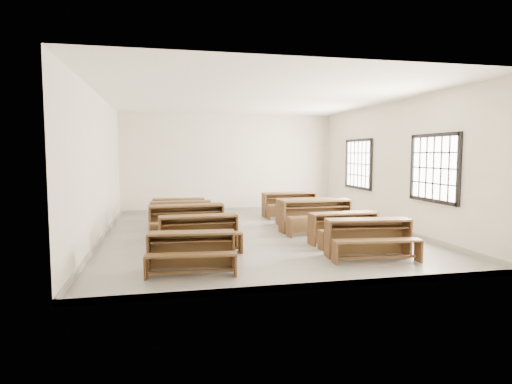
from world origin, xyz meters
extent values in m
plane|color=gray|center=(0.00, 0.00, 0.00)|extent=(8.50, 8.50, 0.00)
cube|color=white|center=(0.00, 0.00, 3.18)|extent=(7.00, 8.50, 0.05)
cube|color=beige|center=(0.00, 4.22, 1.60)|extent=(7.00, 0.05, 3.20)
cube|color=beige|center=(0.00, -4.22, 1.60)|extent=(7.00, 0.05, 3.20)
cube|color=beige|center=(-3.48, 0.00, 1.60)|extent=(0.05, 8.50, 3.20)
cube|color=beige|center=(3.48, 0.00, 1.60)|extent=(0.05, 8.50, 3.20)
cube|color=gray|center=(0.00, 4.23, 0.05)|extent=(7.00, 0.04, 0.10)
cube|color=gray|center=(0.00, -4.23, 0.05)|extent=(7.00, 0.04, 0.10)
cube|color=gray|center=(-3.48, 0.00, 0.05)|extent=(0.04, 8.50, 0.10)
cube|color=gray|center=(3.48, 0.00, 0.05)|extent=(0.04, 8.50, 0.10)
cube|color=white|center=(3.47, -1.80, 1.60)|extent=(0.02, 1.50, 1.30)
cube|color=black|center=(3.45, -1.80, 2.29)|extent=(0.06, 1.62, 0.08)
cube|color=black|center=(3.45, -1.80, 0.91)|extent=(0.06, 1.62, 0.08)
cube|color=black|center=(3.45, -2.59, 1.60)|extent=(0.06, 0.08, 1.46)
cube|color=black|center=(3.45, -1.01, 1.60)|extent=(0.06, 0.08, 1.46)
cube|color=white|center=(3.47, 1.80, 1.60)|extent=(0.02, 1.50, 1.30)
cube|color=black|center=(3.45, 1.80, 2.29)|extent=(0.06, 1.62, 0.08)
cube|color=black|center=(3.45, 1.80, 0.91)|extent=(0.06, 1.62, 0.08)
cube|color=black|center=(3.45, 1.01, 1.60)|extent=(0.06, 0.08, 1.46)
cube|color=black|center=(3.45, 2.59, 1.60)|extent=(0.06, 0.08, 1.46)
cube|color=brown|center=(-1.70, -2.86, 0.61)|extent=(1.43, 0.47, 0.04)
cube|color=brown|center=(-1.68, -2.71, 0.30)|extent=(1.40, 0.16, 0.60)
cube|color=#52341C|center=(-2.38, -2.80, 0.30)|extent=(0.07, 0.35, 0.60)
cube|color=#52341C|center=(-1.02, -2.92, 0.30)|extent=(0.07, 0.35, 0.60)
cube|color=#52341C|center=(-1.70, -2.88, 0.49)|extent=(1.32, 0.37, 0.02)
cube|color=brown|center=(-1.74, -3.29, 0.35)|extent=(1.42, 0.37, 0.04)
cube|color=#52341C|center=(-2.42, -3.23, 0.17)|extent=(0.06, 0.25, 0.33)
cube|color=#52341C|center=(-1.05, -3.35, 0.17)|extent=(0.06, 0.25, 0.33)
cube|color=#52341C|center=(-1.74, -3.29, 0.09)|extent=(1.30, 0.16, 0.04)
cube|color=brown|center=(-1.47, -1.40, 0.67)|extent=(1.55, 0.46, 0.04)
cube|color=brown|center=(-1.48, -1.23, 0.33)|extent=(1.54, 0.12, 0.65)
cube|color=#52341C|center=(-2.22, -1.44, 0.33)|extent=(0.06, 0.39, 0.65)
cube|color=#52341C|center=(-0.72, -1.36, 0.33)|extent=(0.06, 0.39, 0.65)
cube|color=#52341C|center=(-1.47, -1.42, 0.54)|extent=(1.43, 0.36, 0.02)
cube|color=brown|center=(-1.44, -1.87, 0.38)|extent=(1.55, 0.35, 0.04)
cube|color=#52341C|center=(-2.19, -1.91, 0.18)|extent=(0.05, 0.27, 0.36)
cube|color=#52341C|center=(-0.70, -1.83, 0.18)|extent=(0.05, 0.27, 0.36)
cube|color=#52341C|center=(-1.44, -1.87, 0.10)|extent=(1.42, 0.12, 0.04)
cube|color=brown|center=(-1.64, -0.07, 0.73)|extent=(1.70, 0.53, 0.04)
cube|color=brown|center=(-1.65, 0.12, 0.36)|extent=(1.68, 0.15, 0.71)
cube|color=#52341C|center=(-2.45, -0.13, 0.36)|extent=(0.07, 0.42, 0.71)
cube|color=#52341C|center=(-0.82, -0.02, 0.36)|extent=(0.07, 0.42, 0.71)
cube|color=#52341C|center=(-1.64, -0.09, 0.59)|extent=(1.57, 0.41, 0.02)
cube|color=brown|center=(-1.60, -0.59, 0.42)|extent=(1.69, 0.40, 0.04)
cube|color=#52341C|center=(-2.42, -0.64, 0.20)|extent=(0.06, 0.30, 0.40)
cube|color=#52341C|center=(-0.79, -0.53, 0.20)|extent=(0.06, 0.30, 0.40)
cube|color=#52341C|center=(-1.60, -0.59, 0.10)|extent=(1.55, 0.15, 0.04)
cube|color=brown|center=(-1.72, 1.25, 0.67)|extent=(1.54, 0.41, 0.04)
cube|color=brown|center=(-1.72, 1.42, 0.33)|extent=(1.53, 0.06, 0.65)
cube|color=#52341C|center=(-2.46, 1.24, 0.33)|extent=(0.04, 0.38, 0.65)
cube|color=#52341C|center=(-0.97, 1.26, 0.33)|extent=(0.04, 0.38, 0.65)
cube|color=#52341C|center=(-1.72, 1.23, 0.54)|extent=(1.42, 0.31, 0.02)
cube|color=brown|center=(-1.71, 0.78, 0.38)|extent=(1.53, 0.29, 0.04)
cube|color=#52341C|center=(-2.46, 0.77, 0.18)|extent=(0.04, 0.27, 0.36)
cube|color=#52341C|center=(-0.96, 0.79, 0.18)|extent=(0.04, 0.27, 0.36)
cube|color=#52341C|center=(-1.71, 0.78, 0.10)|extent=(1.42, 0.07, 0.04)
cube|color=brown|center=(-1.73, 2.35, 0.63)|extent=(1.45, 0.44, 0.04)
cube|color=brown|center=(-1.72, 2.52, 0.30)|extent=(1.43, 0.12, 0.61)
cube|color=#52341C|center=(-2.42, 2.40, 0.30)|extent=(0.06, 0.36, 0.61)
cube|color=#52341C|center=(-1.03, 2.31, 0.30)|extent=(0.06, 0.36, 0.61)
cube|color=#52341C|center=(-1.73, 2.34, 0.50)|extent=(1.34, 0.35, 0.02)
cube|color=brown|center=(-1.75, 1.92, 0.36)|extent=(1.44, 0.33, 0.04)
cube|color=#52341C|center=(-2.45, 1.96, 0.17)|extent=(0.05, 0.25, 0.34)
cube|color=#52341C|center=(-1.06, 1.88, 0.17)|extent=(0.05, 0.25, 0.34)
cube|color=#52341C|center=(-1.75, 1.92, 0.09)|extent=(1.32, 0.12, 0.04)
cube|color=brown|center=(1.56, -2.61, 0.68)|extent=(1.59, 0.56, 0.04)
cube|color=brown|center=(1.58, -2.43, 0.33)|extent=(1.55, 0.21, 0.66)
cube|color=#52341C|center=(0.80, -2.53, 0.33)|extent=(0.08, 0.39, 0.66)
cube|color=#52341C|center=(2.31, -2.69, 0.33)|extent=(0.08, 0.39, 0.66)
cube|color=#52341C|center=(1.56, -2.63, 0.55)|extent=(1.46, 0.45, 0.02)
cube|color=brown|center=(1.51, -3.08, 0.39)|extent=(1.58, 0.44, 0.04)
cube|color=#52341C|center=(0.75, -3.00, 0.19)|extent=(0.07, 0.28, 0.37)
cube|color=#52341C|center=(2.26, -3.16, 0.19)|extent=(0.07, 0.28, 0.37)
cube|color=#52341C|center=(1.51, -3.08, 0.10)|extent=(1.44, 0.20, 0.04)
cube|color=brown|center=(1.59, -1.43, 0.65)|extent=(1.50, 0.47, 0.04)
cube|color=brown|center=(1.58, -1.27, 0.31)|extent=(1.48, 0.14, 0.63)
cube|color=#52341C|center=(0.87, -1.48, 0.31)|extent=(0.06, 0.37, 0.63)
cube|color=#52341C|center=(2.30, -1.38, 0.31)|extent=(0.06, 0.37, 0.63)
cube|color=#52341C|center=(1.59, -1.45, 0.52)|extent=(1.38, 0.37, 0.02)
cube|color=brown|center=(1.62, -1.88, 0.37)|extent=(1.49, 0.36, 0.04)
cube|color=#52341C|center=(0.90, -1.93, 0.18)|extent=(0.05, 0.26, 0.35)
cube|color=#52341C|center=(2.34, -1.83, 0.18)|extent=(0.05, 0.26, 0.35)
cube|color=#52341C|center=(1.62, -1.88, 0.09)|extent=(1.37, 0.14, 0.04)
cube|color=brown|center=(1.49, 0.02, 0.76)|extent=(1.76, 0.51, 0.04)
cube|color=brown|center=(1.48, 0.21, 0.37)|extent=(1.75, 0.11, 0.74)
cube|color=#52341C|center=(0.64, -0.02, 0.37)|extent=(0.06, 0.44, 0.74)
cube|color=#52341C|center=(2.34, 0.05, 0.37)|extent=(0.06, 0.44, 0.74)
cube|color=#52341C|center=(1.49, -0.01, 0.61)|extent=(1.63, 0.39, 0.02)
cube|color=brown|center=(1.51, -0.52, 0.44)|extent=(1.76, 0.38, 0.04)
cube|color=#52341C|center=(0.66, -0.55, 0.21)|extent=(0.06, 0.31, 0.41)
cube|color=#52341C|center=(2.36, -0.48, 0.21)|extent=(0.06, 0.31, 0.41)
cube|color=#52341C|center=(1.51, -0.52, 0.11)|extent=(1.62, 0.12, 0.04)
cube|color=brown|center=(1.60, 1.14, 0.68)|extent=(1.55, 0.41, 0.04)
cube|color=brown|center=(1.60, 1.31, 0.33)|extent=(1.55, 0.06, 0.66)
cube|color=#52341C|center=(0.85, 1.15, 0.33)|extent=(0.04, 0.39, 0.66)
cube|color=#52341C|center=(2.36, 1.13, 0.33)|extent=(0.04, 0.39, 0.66)
cube|color=#52341C|center=(1.60, 1.12, 0.54)|extent=(1.44, 0.31, 0.02)
cube|color=brown|center=(1.59, 0.67, 0.39)|extent=(1.55, 0.29, 0.04)
cube|color=#52341C|center=(0.84, 0.68, 0.18)|extent=(0.04, 0.27, 0.37)
cube|color=#52341C|center=(2.35, 0.66, 0.18)|extent=(0.04, 0.27, 0.37)
cube|color=#52341C|center=(1.59, 0.67, 0.10)|extent=(1.43, 0.07, 0.04)
cube|color=brown|center=(1.59, 2.60, 0.71)|extent=(1.64, 0.47, 0.04)
cube|color=brown|center=(1.58, 2.78, 0.35)|extent=(1.63, 0.10, 0.69)
cube|color=#52341C|center=(0.80, 2.57, 0.35)|extent=(0.06, 0.41, 0.69)
cube|color=#52341C|center=(2.38, 2.63, 0.35)|extent=(0.06, 0.41, 0.69)
cube|color=#52341C|center=(1.59, 2.58, 0.57)|extent=(1.52, 0.36, 0.02)
cube|color=brown|center=(1.61, 2.10, 0.41)|extent=(1.64, 0.35, 0.04)
cube|color=#52341C|center=(0.81, 2.07, 0.19)|extent=(0.05, 0.29, 0.39)
cube|color=#52341C|center=(2.40, 2.13, 0.19)|extent=(0.05, 0.29, 0.39)
cube|color=#52341C|center=(1.61, 2.10, 0.10)|extent=(1.51, 0.11, 0.04)
camera|label=1|loc=(-2.12, -9.82, 1.90)|focal=30.00mm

